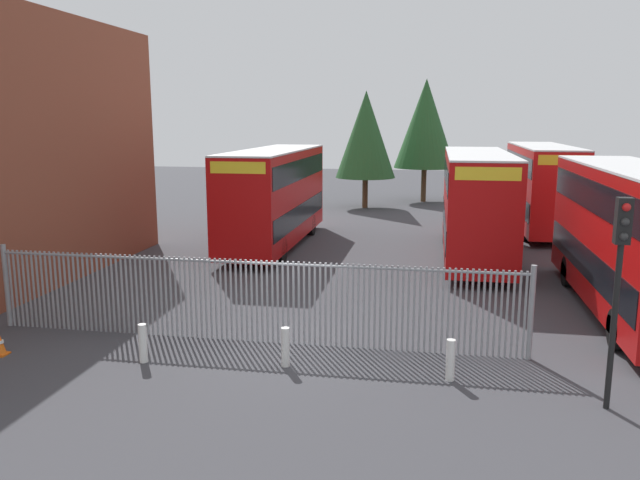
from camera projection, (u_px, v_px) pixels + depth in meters
name	position (u px, v px, depth m)	size (l,w,h in m)	color
ground_plane	(339.00, 272.00, 24.22)	(100.00, 100.00, 0.00)	#3D3D42
palisade_fence	(249.00, 298.00, 16.47)	(14.27, 0.14, 2.35)	gray
double_decker_bus_near_gate	(632.00, 234.00, 18.68)	(2.54, 10.81, 4.42)	#B70C0C
double_decker_bus_behind_fence_left	(275.00, 193.00, 28.77)	(2.54, 10.81, 4.42)	#B70C0C
double_decker_bus_behind_fence_right	(476.00, 201.00, 26.18)	(2.54, 10.81, 4.42)	#B70C0C
double_decker_bus_far_back	(541.00, 184.00, 32.97)	(2.54, 10.81, 4.42)	red
bollard_near_left	(143.00, 343.00, 15.16)	(0.20, 0.20, 0.95)	silver
bollard_center_front	(285.00, 347.00, 14.90)	(0.20, 0.20, 0.95)	silver
bollard_near_right	(450.00, 360.00, 14.10)	(0.20, 0.20, 0.95)	silver
traffic_cone_by_gate	(0.00, 344.00, 15.64)	(0.34, 0.34, 0.59)	orange
traffic_light_kerbside	(619.00, 265.00, 12.23)	(0.28, 0.33, 4.30)	black
tree_tall_back	(426.00, 124.00, 43.86)	(4.28, 4.28, 8.50)	#4C3823
tree_short_side	(366.00, 135.00, 40.82)	(3.89, 3.89, 7.55)	#4C3823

